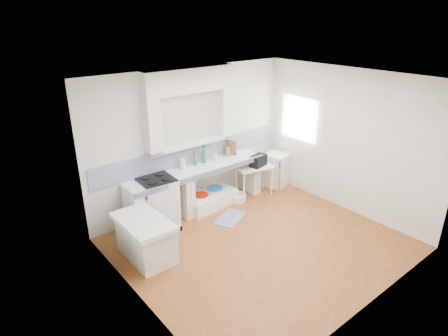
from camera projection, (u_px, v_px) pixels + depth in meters
floor at (260, 243)px, 6.58m from camera, size 4.50×4.50×0.00m
ceiling at (267, 80)px, 5.52m from camera, size 4.50×4.50×0.00m
wall_back at (192, 139)px, 7.49m from camera, size 4.50×0.00×4.50m
wall_front at (379, 218)px, 4.61m from camera, size 4.50×0.00×4.50m
wall_left at (135, 213)px, 4.74m from camera, size 0.00×4.50×4.50m
wall_right at (346, 141)px, 7.36m from camera, size 0.00×4.50×4.50m
alcove_mass at (189, 80)px, 6.89m from camera, size 1.90×0.25×0.45m
window_frame at (305, 117)px, 8.25m from camera, size 0.35×0.86×1.06m
lace_valance at (302, 101)px, 8.02m from camera, size 0.01×0.84×0.24m
counter_slab at (198, 170)px, 7.42m from camera, size 3.00×0.60×0.08m
counter_lip at (206, 174)px, 7.22m from camera, size 3.00×0.04×0.10m
counter_pier_left at (134, 212)px, 6.77m from camera, size 0.20×0.55×0.82m
counter_pier_mid at (183, 196)px, 7.38m from camera, size 0.20×0.55×0.82m
counter_pier_right at (250, 173)px, 8.40m from camera, size 0.20×0.55×0.82m
peninsula_top at (145, 221)px, 5.99m from camera, size 0.70×1.10×0.08m
peninsula_base at (146, 240)px, 6.12m from camera, size 0.60×1.00×0.62m
peninsula_lip at (163, 215)px, 6.18m from camera, size 0.04×1.10×0.10m
backsplash at (193, 154)px, 7.59m from camera, size 4.27×0.03×0.40m
stove at (157, 202)px, 7.05m from camera, size 0.67×0.65×0.90m
sink at (209, 200)px, 7.82m from camera, size 1.16×0.69×0.27m
side_table at (254, 181)px, 8.24m from camera, size 0.87×0.60×0.04m
fridge at (276, 170)px, 8.68m from camera, size 0.62×0.62×0.77m
bucket_red at (201, 201)px, 7.71m from camera, size 0.36×0.36×0.31m
bucket_orange at (207, 202)px, 7.77m from camera, size 0.30×0.30×0.25m
bucket_blue at (215, 195)px, 7.98m from camera, size 0.40×0.40×0.33m
basin_white at (237, 197)px, 8.06m from camera, size 0.47×0.47×0.15m
water_bottle_a at (199, 197)px, 7.86m from camera, size 0.11×0.11×0.33m
water_bottle_b at (204, 196)px, 7.95m from camera, size 0.08×0.08×0.30m
black_bag at (258, 161)px, 8.10m from camera, size 0.42×0.30×0.24m
green_bottle_a at (195, 158)px, 7.49m from camera, size 0.08×0.08×0.29m
green_bottle_b at (204, 155)px, 7.60m from camera, size 0.10×0.10×0.35m
knife_block at (228, 151)px, 7.99m from camera, size 0.12×0.11×0.20m
cutting_board at (232, 148)px, 8.03m from camera, size 0.11×0.23×0.33m
paper_towel at (183, 164)px, 7.30m from camera, size 0.14×0.14×0.22m
soap_bottle at (215, 156)px, 7.76m from camera, size 0.09×0.09×0.17m
rug at (230, 218)px, 7.39m from camera, size 0.79×0.64×0.01m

